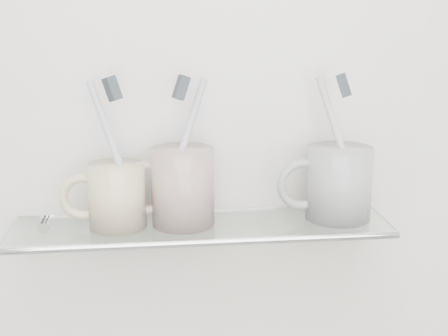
{
  "coord_description": "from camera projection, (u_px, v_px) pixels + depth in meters",
  "views": [
    {
      "loc": [
        -0.06,
        0.26,
        1.38
      ],
      "look_at": [
        0.03,
        1.04,
        1.18
      ],
      "focal_mm": 50.0,
      "sensor_mm": 36.0,
      "label": 1
    }
  ],
  "objects": [
    {
      "name": "chrome_cap",
      "position": [
        354.0,
        212.0,
        0.85
      ],
      "size": [
        0.03,
        0.03,
        0.01
      ],
      "primitive_type": "cylinder",
      "color": "silver",
      "rests_on": "shelf_glass"
    },
    {
      "name": "mug_center_handle",
      "position": [
        146.0,
        188.0,
        0.81
      ],
      "size": [
        0.07,
        0.01,
        0.07
      ],
      "primitive_type": "torus",
      "rotation": [
        1.57,
        0.0,
        0.0
      ],
      "color": "silver",
      "rests_on": "mug_center"
    },
    {
      "name": "shelf_rail",
      "position": [
        205.0,
        243.0,
        0.77
      ],
      "size": [
        0.5,
        0.01,
        0.01
      ],
      "primitive_type": "cylinder",
      "rotation": [
        0.0,
        1.57,
        0.0
      ],
      "color": "silver",
      "rests_on": "shelf_glass"
    },
    {
      "name": "shelf_glass",
      "position": [
        201.0,
        227.0,
        0.83
      ],
      "size": [
        0.5,
        0.12,
        0.01
      ],
      "primitive_type": "cube",
      "color": "silver",
      "rests_on": "wall_back"
    },
    {
      "name": "toothbrush_left",
      "position": [
        115.0,
        151.0,
        0.79
      ],
      "size": [
        0.07,
        0.03,
        0.18
      ],
      "primitive_type": "cylinder",
      "rotation": [
        -0.22,
        -0.24,
        0.44
      ],
      "color": "#ACB5C3",
      "rests_on": "mug_left"
    },
    {
      "name": "bristles_right",
      "position": [
        344.0,
        85.0,
        0.8
      ],
      "size": [
        0.03,
        0.03,
        0.03
      ],
      "primitive_type": "cube",
      "rotation": [
        -0.09,
        -0.35,
        -0.31
      ],
      "color": "#2C333A",
      "rests_on": "toothbrush_right"
    },
    {
      "name": "bristles_center",
      "position": [
        181.0,
        88.0,
        0.78
      ],
      "size": [
        0.02,
        0.03,
        0.03
      ],
      "primitive_type": "cube",
      "rotation": [
        -0.13,
        0.35,
        0.14
      ],
      "color": "#2C333A",
      "rests_on": "toothbrush_center"
    },
    {
      "name": "mug_right_handle",
      "position": [
        303.0,
        184.0,
        0.83
      ],
      "size": [
        0.07,
        0.01,
        0.07
      ],
      "primitive_type": "torus",
      "rotation": [
        1.57,
        0.0,
        0.0
      ],
      "color": "white",
      "rests_on": "mug_right"
    },
    {
      "name": "bristles_left",
      "position": [
        112.0,
        89.0,
        0.77
      ],
      "size": [
        0.03,
        0.03,
        0.04
      ],
      "primitive_type": "cube",
      "rotation": [
        -0.22,
        -0.24,
        0.44
      ],
      "color": "#2C333A",
      "rests_on": "toothbrush_left"
    },
    {
      "name": "toothbrush_center",
      "position": [
        182.0,
        150.0,
        0.8
      ],
      "size": [
        0.07,
        0.04,
        0.18
      ],
      "primitive_type": "cylinder",
      "rotation": [
        -0.13,
        0.35,
        0.14
      ],
      "color": "#ACA9BF",
      "rests_on": "mug_center"
    },
    {
      "name": "mug_right",
      "position": [
        339.0,
        183.0,
        0.84
      ],
      "size": [
        0.11,
        0.11,
        0.1
      ],
      "primitive_type": "cylinder",
      "rotation": [
        0.0,
        0.0,
        -0.25
      ],
      "color": "white",
      "rests_on": "shelf_glass"
    },
    {
      "name": "mug_left_handle",
      "position": [
        83.0,
        197.0,
        0.8
      ],
      "size": [
        0.06,
        0.01,
        0.06
      ],
      "primitive_type": "torus",
      "rotation": [
        1.57,
        0.0,
        0.0
      ],
      "color": "beige",
      "rests_on": "mug_left"
    },
    {
      "name": "mug_left",
      "position": [
        117.0,
        196.0,
        0.81
      ],
      "size": [
        0.1,
        0.1,
        0.08
      ],
      "primitive_type": "cylinder",
      "rotation": [
        0.0,
        0.0,
        0.4
      ],
      "color": "beige",
      "rests_on": "shelf_glass"
    },
    {
      "name": "mug_center",
      "position": [
        183.0,
        187.0,
        0.82
      ],
      "size": [
        0.09,
        0.09,
        0.1
      ],
      "primitive_type": "cylinder",
      "rotation": [
        0.0,
        0.0,
        0.1
      ],
      "color": "silver",
      "rests_on": "shelf_glass"
    },
    {
      "name": "wall_back",
      "position": [
        197.0,
        105.0,
        0.85
      ],
      "size": [
        2.5,
        0.0,
        2.5
      ],
      "primitive_type": "plane",
      "rotation": [
        1.57,
        0.0,
        0.0
      ],
      "color": "silver",
      "rests_on": "ground"
    },
    {
      "name": "toothbrush_right",
      "position": [
        341.0,
        146.0,
        0.83
      ],
      "size": [
        0.07,
        0.05,
        0.18
      ],
      "primitive_type": "cylinder",
      "rotation": [
        -0.09,
        -0.35,
        -0.31
      ],
      "color": "#C2B09F",
      "rests_on": "mug_right"
    },
    {
      "name": "bracket_right",
      "position": [
        344.0,
        217.0,
        0.9
      ],
      "size": [
        0.02,
        0.03,
        0.02
      ],
      "primitive_type": "cylinder",
      "rotation": [
        1.57,
        0.0,
        0.0
      ],
      "color": "silver",
      "rests_on": "wall_back"
    },
    {
      "name": "bracket_left",
      "position": [
        46.0,
        229.0,
        0.85
      ],
      "size": [
        0.02,
        0.03,
        0.02
      ],
      "primitive_type": "cylinder",
      "rotation": [
        1.57,
        0.0,
        0.0
      ],
      "color": "silver",
      "rests_on": "wall_back"
    }
  ]
}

